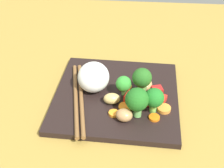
{
  "coord_description": "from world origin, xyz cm",
  "views": [
    {
      "loc": [
        50.92,
        3.62,
        42.14
      ],
      "look_at": [
        -0.65,
        -0.99,
        3.27
      ],
      "focal_mm": 49.06,
      "sensor_mm": 36.0,
      "label": 1
    }
  ],
  "objects_px": {
    "square_plate": "(116,96)",
    "rice_mound": "(93,77)",
    "broccoli_floret_1": "(154,98)",
    "chopstick_pair": "(78,97)",
    "carrot_slice_1": "(164,109)"
  },
  "relations": [
    {
      "from": "broccoli_floret_1",
      "to": "rice_mound",
      "type": "bearing_deg",
      "value": -116.77
    },
    {
      "from": "square_plate",
      "to": "carrot_slice_1",
      "type": "bearing_deg",
      "value": 65.77
    },
    {
      "from": "square_plate",
      "to": "chopstick_pair",
      "type": "distance_m",
      "value": 0.08
    },
    {
      "from": "square_plate",
      "to": "broccoli_floret_1",
      "type": "relative_size",
      "value": 4.71
    },
    {
      "from": "square_plate",
      "to": "rice_mound",
      "type": "xyz_separation_m",
      "value": [
        -0.01,
        -0.05,
        0.04
      ]
    },
    {
      "from": "chopstick_pair",
      "to": "square_plate",
      "type": "bearing_deg",
      "value": 96.01
    },
    {
      "from": "broccoli_floret_1",
      "to": "carrot_slice_1",
      "type": "height_order",
      "value": "broccoli_floret_1"
    },
    {
      "from": "square_plate",
      "to": "chopstick_pair",
      "type": "relative_size",
      "value": 1.12
    },
    {
      "from": "square_plate",
      "to": "rice_mound",
      "type": "relative_size",
      "value": 3.55
    },
    {
      "from": "square_plate",
      "to": "carrot_slice_1",
      "type": "xyz_separation_m",
      "value": [
        0.04,
        0.1,
        0.01
      ]
    },
    {
      "from": "rice_mound",
      "to": "chopstick_pair",
      "type": "distance_m",
      "value": 0.05
    },
    {
      "from": "square_plate",
      "to": "rice_mound",
      "type": "bearing_deg",
      "value": -104.18
    },
    {
      "from": "square_plate",
      "to": "chopstick_pair",
      "type": "bearing_deg",
      "value": -72.23
    },
    {
      "from": "broccoli_floret_1",
      "to": "carrot_slice_1",
      "type": "xyz_separation_m",
      "value": [
        -0.01,
        0.02,
        -0.03
      ]
    },
    {
      "from": "square_plate",
      "to": "rice_mound",
      "type": "distance_m",
      "value": 0.06
    }
  ]
}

